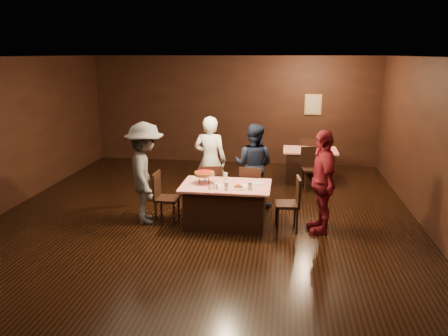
{
  "coord_description": "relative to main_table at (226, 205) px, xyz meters",
  "views": [
    {
      "loc": [
        1.47,
        -7.22,
        3.06
      ],
      "look_at": [
        0.37,
        0.51,
        1.0
      ],
      "focal_mm": 35.0,
      "sensor_mm": 36.0,
      "label": 1
    }
  ],
  "objects": [
    {
      "name": "room",
      "position": [
        -0.44,
        -0.21,
        1.75
      ],
      "size": [
        10.0,
        10.04,
        3.02
      ],
      "color": "black",
      "rests_on": "ground"
    },
    {
      "name": "main_table",
      "position": [
        0.0,
        0.0,
        0.0
      ],
      "size": [
        1.6,
        1.0,
        0.77
      ],
      "primitive_type": "cube",
      "color": "red",
      "rests_on": "ground"
    },
    {
      "name": "back_table",
      "position": [
        1.65,
        3.22,
        0.0
      ],
      "size": [
        1.3,
        0.9,
        0.77
      ],
      "primitive_type": "cube",
      "color": "red",
      "rests_on": "ground"
    },
    {
      "name": "chair_far_left",
      "position": [
        -0.4,
        0.75,
        0.09
      ],
      "size": [
        0.5,
        0.5,
        0.95
      ],
      "primitive_type": "cube",
      "rotation": [
        0.0,
        0.0,
        3.37
      ],
      "color": "black",
      "rests_on": "ground"
    },
    {
      "name": "chair_far_right",
      "position": [
        0.4,
        0.75,
        0.09
      ],
      "size": [
        0.44,
        0.44,
        0.95
      ],
      "primitive_type": "cube",
      "rotation": [
        0.0,
        0.0,
        3.09
      ],
      "color": "black",
      "rests_on": "ground"
    },
    {
      "name": "chair_end_left",
      "position": [
        -1.1,
        0.0,
        0.09
      ],
      "size": [
        0.43,
        0.43,
        0.95
      ],
      "primitive_type": "cube",
      "rotation": [
        0.0,
        0.0,
        1.56
      ],
      "color": "black",
      "rests_on": "ground"
    },
    {
      "name": "chair_end_right",
      "position": [
        1.1,
        -0.0,
        0.09
      ],
      "size": [
        0.46,
        0.46,
        0.95
      ],
      "primitive_type": "cube",
      "rotation": [
        0.0,
        0.0,
        -1.47
      ],
      "color": "black",
      "rests_on": "ground"
    },
    {
      "name": "chair_back_near",
      "position": [
        1.65,
        2.52,
        0.09
      ],
      "size": [
        0.5,
        0.5,
        0.95
      ],
      "primitive_type": "cube",
      "rotation": [
        0.0,
        0.0,
        0.21
      ],
      "color": "black",
      "rests_on": "ground"
    },
    {
      "name": "chair_back_far",
      "position": [
        1.65,
        3.82,
        0.09
      ],
      "size": [
        0.48,
        0.48,
        0.95
      ],
      "primitive_type": "cube",
      "rotation": [
        0.0,
        0.0,
        2.98
      ],
      "color": "black",
      "rests_on": "ground"
    },
    {
      "name": "diner_white_jacket",
      "position": [
        -0.49,
        1.16,
        0.54
      ],
      "size": [
        0.71,
        0.5,
        1.84
      ],
      "primitive_type": "imported",
      "rotation": [
        0.0,
        0.0,
        3.05
      ],
      "color": "white",
      "rests_on": "ground"
    },
    {
      "name": "diner_navy_hoodie",
      "position": [
        0.41,
        1.17,
        0.47
      ],
      "size": [
        0.96,
        0.83,
        1.7
      ],
      "primitive_type": "imported",
      "rotation": [
        0.0,
        0.0,
        2.89
      ],
      "color": "black",
      "rests_on": "ground"
    },
    {
      "name": "diner_grey_knit",
      "position": [
        -1.48,
        -0.03,
        0.55
      ],
      "size": [
        1.07,
        1.38,
        1.87
      ],
      "primitive_type": "imported",
      "rotation": [
        0.0,
        0.0,
        1.92
      ],
      "color": "#515054",
      "rests_on": "ground"
    },
    {
      "name": "diner_red_shirt",
      "position": [
        1.69,
        -0.04,
        0.52
      ],
      "size": [
        0.62,
        1.13,
        1.82
      ],
      "primitive_type": "imported",
      "rotation": [
        0.0,
        0.0,
        -1.4
      ],
      "color": "maroon",
      "rests_on": "ground"
    },
    {
      "name": "pizza_stand",
      "position": [
        -0.4,
        0.05,
        0.57
      ],
      "size": [
        0.38,
        0.38,
        0.22
      ],
      "color": "black",
      "rests_on": "main_table"
    },
    {
      "name": "plate_with_slice",
      "position": [
        0.25,
        -0.18,
        0.41
      ],
      "size": [
        0.25,
        0.25,
        0.06
      ],
      "color": "white",
      "rests_on": "main_table"
    },
    {
      "name": "plate_empty",
      "position": [
        0.55,
        0.15,
        0.39
      ],
      "size": [
        0.25,
        0.25,
        0.01
      ],
      "primitive_type": "cylinder",
      "color": "white",
      "rests_on": "main_table"
    },
    {
      "name": "glass_front_left",
      "position": [
        0.05,
        -0.3,
        0.46
      ],
      "size": [
        0.08,
        0.08,
        0.14
      ],
      "primitive_type": "cylinder",
      "color": "silver",
      "rests_on": "main_table"
    },
    {
      "name": "glass_front_right",
      "position": [
        0.45,
        -0.25,
        0.46
      ],
      "size": [
        0.08,
        0.08,
        0.14
      ],
      "primitive_type": "cylinder",
      "color": "silver",
      "rests_on": "main_table"
    },
    {
      "name": "glass_back",
      "position": [
        -0.05,
        0.3,
        0.46
      ],
      "size": [
        0.08,
        0.08,
        0.14
      ],
      "primitive_type": "cylinder",
      "color": "silver",
      "rests_on": "main_table"
    },
    {
      "name": "condiments",
      "position": [
        -0.18,
        -0.28,
        0.43
      ],
      "size": [
        0.17,
        0.1,
        0.09
      ],
      "color": "silver",
      "rests_on": "main_table"
    },
    {
      "name": "napkin_center",
      "position": [
        0.3,
        -0.0,
        0.39
      ],
      "size": [
        0.19,
        0.19,
        0.01
      ],
      "primitive_type": "cube",
      "rotation": [
        0.0,
        0.0,
        0.21
      ],
      "color": "white",
      "rests_on": "main_table"
    },
    {
      "name": "napkin_left",
      "position": [
        -0.15,
        -0.05,
        0.39
      ],
      "size": [
        0.21,
        0.21,
        0.01
      ],
      "primitive_type": "cube",
      "rotation": [
        0.0,
        0.0,
        -0.35
      ],
      "color": "white",
      "rests_on": "main_table"
    }
  ]
}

